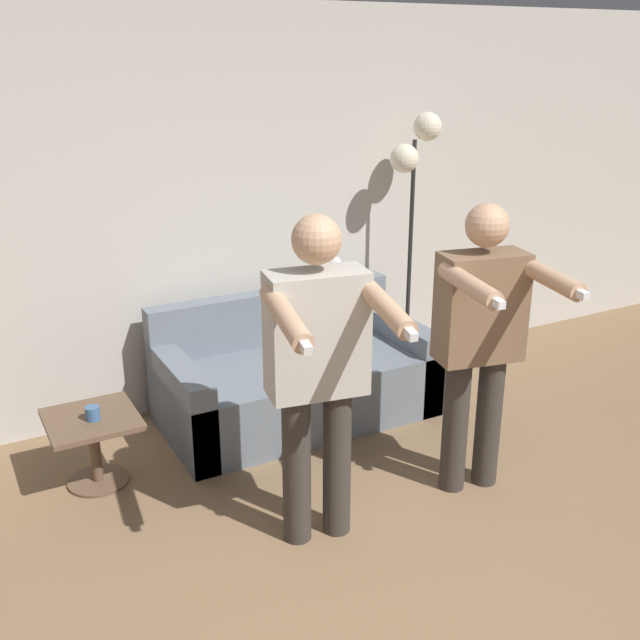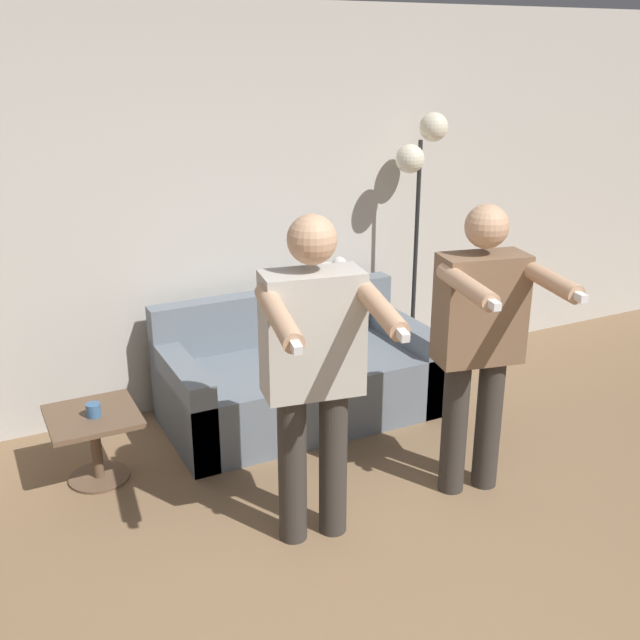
{
  "view_description": "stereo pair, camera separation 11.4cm",
  "coord_description": "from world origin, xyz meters",
  "px_view_note": "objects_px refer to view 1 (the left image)",
  "views": [
    {
      "loc": [
        -1.58,
        -1.58,
        2.31
      ],
      "look_at": [
        0.26,
        1.82,
        0.9
      ],
      "focal_mm": 42.0,
      "sensor_mm": 36.0,
      "label": 1
    },
    {
      "loc": [
        -1.48,
        -1.63,
        2.31
      ],
      "look_at": [
        0.26,
        1.82,
        0.9
      ],
      "focal_mm": 42.0,
      "sensor_mm": 36.0,
      "label": 2
    }
  ],
  "objects_px": {
    "cat": "(321,272)",
    "cup": "(93,413)",
    "floor_lamp": "(414,180)",
    "couch": "(295,379)",
    "person_left": "(318,362)",
    "person_right": "(481,332)",
    "side_table": "(93,435)"
  },
  "relations": [
    {
      "from": "couch",
      "to": "side_table",
      "type": "xyz_separation_m",
      "value": [
        -1.35,
        -0.21,
        0.04
      ]
    },
    {
      "from": "person_left",
      "to": "floor_lamp",
      "type": "height_order",
      "value": "floor_lamp"
    },
    {
      "from": "cup",
      "to": "person_right",
      "type": "bearing_deg",
      "value": -28.68
    },
    {
      "from": "person_left",
      "to": "person_right",
      "type": "bearing_deg",
      "value": 9.66
    },
    {
      "from": "person_left",
      "to": "cat",
      "type": "bearing_deg",
      "value": 70.83
    },
    {
      "from": "person_right",
      "to": "cat",
      "type": "height_order",
      "value": "person_right"
    },
    {
      "from": "cat",
      "to": "floor_lamp",
      "type": "xyz_separation_m",
      "value": [
        0.65,
        -0.14,
        0.6
      ]
    },
    {
      "from": "couch",
      "to": "cup",
      "type": "height_order",
      "value": "couch"
    },
    {
      "from": "person_left",
      "to": "side_table",
      "type": "height_order",
      "value": "person_left"
    },
    {
      "from": "cat",
      "to": "floor_lamp",
      "type": "height_order",
      "value": "floor_lamp"
    },
    {
      "from": "person_right",
      "to": "cup",
      "type": "relative_size",
      "value": 20.04
    },
    {
      "from": "person_left",
      "to": "side_table",
      "type": "relative_size",
      "value": 3.36
    },
    {
      "from": "floor_lamp",
      "to": "couch",
      "type": "bearing_deg",
      "value": -169.56
    },
    {
      "from": "floor_lamp",
      "to": "side_table",
      "type": "distance_m",
      "value": 2.67
    },
    {
      "from": "person_right",
      "to": "side_table",
      "type": "relative_size",
      "value": 3.28
    },
    {
      "from": "cat",
      "to": "person_left",
      "type": "bearing_deg",
      "value": -118.88
    },
    {
      "from": "cat",
      "to": "cup",
      "type": "distance_m",
      "value": 1.86
    },
    {
      "from": "person_right",
      "to": "cup",
      "type": "distance_m",
      "value": 2.13
    },
    {
      "from": "side_table",
      "to": "person_right",
      "type": "bearing_deg",
      "value": -29.47
    },
    {
      "from": "couch",
      "to": "cat",
      "type": "bearing_deg",
      "value": 41.45
    },
    {
      "from": "couch",
      "to": "cat",
      "type": "xyz_separation_m",
      "value": [
        0.38,
        0.33,
        0.6
      ]
    },
    {
      "from": "couch",
      "to": "side_table",
      "type": "height_order",
      "value": "couch"
    },
    {
      "from": "person_left",
      "to": "floor_lamp",
      "type": "xyz_separation_m",
      "value": [
        1.52,
        1.42,
        0.51
      ]
    },
    {
      "from": "person_left",
      "to": "couch",
      "type": "bearing_deg",
      "value": 78.12
    },
    {
      "from": "cat",
      "to": "cup",
      "type": "xyz_separation_m",
      "value": [
        -1.72,
        -0.57,
        -0.41
      ]
    },
    {
      "from": "side_table",
      "to": "cat",
      "type": "bearing_deg",
      "value": 17.34
    },
    {
      "from": "person_left",
      "to": "cat",
      "type": "xyz_separation_m",
      "value": [
        0.86,
        1.57,
        -0.09
      ]
    },
    {
      "from": "person_right",
      "to": "couch",
      "type": "bearing_deg",
      "value": 122.79
    },
    {
      "from": "couch",
      "to": "cup",
      "type": "xyz_separation_m",
      "value": [
        -1.34,
        -0.24,
        0.19
      ]
    },
    {
      "from": "cat",
      "to": "floor_lamp",
      "type": "relative_size",
      "value": 0.21
    },
    {
      "from": "couch",
      "to": "cup",
      "type": "bearing_deg",
      "value": -169.81
    },
    {
      "from": "couch",
      "to": "floor_lamp",
      "type": "height_order",
      "value": "floor_lamp"
    }
  ]
}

